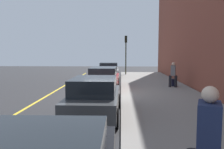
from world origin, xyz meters
TOP-DOWN VIEW (x-y plane):
  - ground_plane at (0.00, 0.00)m, footprint 56.00×56.00m
  - sidewalk at (0.00, -3.30)m, footprint 28.00×4.60m
  - lane_stripe_centre at (0.00, 3.20)m, footprint 28.00×0.14m
  - parked_car_charcoal at (-5.01, 0.01)m, footprint 4.38×1.94m
  - parked_car_red at (1.36, 0.12)m, footprint 4.80×2.01m
  - parked_car_white at (8.47, 0.17)m, footprint 4.35×1.98m
  - pedestrian_navy_coat at (-10.49, -2.26)m, footprint 0.57×0.58m
  - pedestrian_grey_coat at (1.89, -4.46)m, footprint 0.51×0.53m
  - traffic_light_pole at (11.13, -1.50)m, footprint 0.35×0.26m
  - rolling_suitcase at (2.40, -4.58)m, footprint 0.34×0.22m

SIDE VIEW (x-z plane):
  - ground_plane at x=0.00m, z-range 0.00..0.00m
  - lane_stripe_centre at x=0.00m, z-range 0.00..0.01m
  - sidewalk at x=0.00m, z-range 0.00..0.15m
  - rolling_suitcase at x=2.40m, z-range -0.03..0.81m
  - parked_car_white at x=8.47m, z-range 0.00..1.51m
  - parked_car_charcoal at x=-5.01m, z-range 0.00..1.51m
  - parked_car_red at x=1.36m, z-range 0.00..1.52m
  - pedestrian_grey_coat at x=1.89m, z-range 0.21..1.87m
  - pedestrian_navy_coat at x=-10.49m, z-range 0.21..2.04m
  - traffic_light_pole at x=11.13m, z-range 0.88..4.94m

